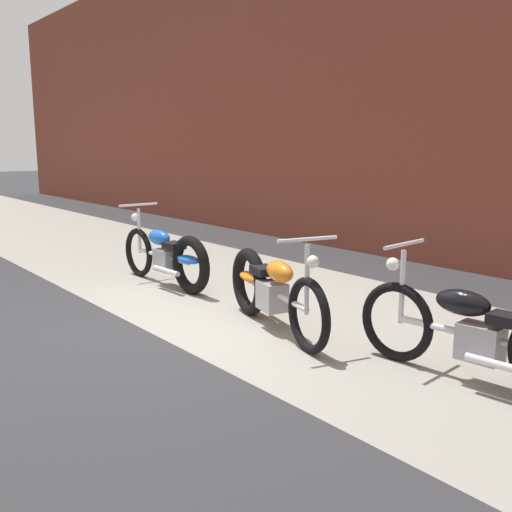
{
  "coord_description": "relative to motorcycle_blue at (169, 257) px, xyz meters",
  "views": [
    {
      "loc": [
        4.89,
        -2.58,
        1.79
      ],
      "look_at": [
        0.59,
        0.86,
        0.75
      ],
      "focal_mm": 40.61,
      "sensor_mm": 36.0,
      "label": 1
    }
  ],
  "objects": [
    {
      "name": "motorcycle_blue",
      "position": [
        0.0,
        0.0,
        0.0
      ],
      "size": [
        2.01,
        0.58,
        1.03
      ],
      "rotation": [
        0.0,
        0.0,
        3.17
      ],
      "color": "black",
      "rests_on": "ground"
    },
    {
      "name": "ground_plane",
      "position": [
        1.53,
        -1.13,
        -0.4
      ],
      "size": [
        80.0,
        80.0,
        0.0
      ],
      "primitive_type": "plane",
      "color": "#2D2D30"
    },
    {
      "name": "motorcycle_black",
      "position": [
        4.31,
        0.23,
        0.0
      ],
      "size": [
        2.01,
        0.58,
        1.03
      ],
      "rotation": [
        0.0,
        0.0,
        3.24
      ],
      "color": "black",
      "rests_on": "ground"
    },
    {
      "name": "brick_building_wall",
      "position": [
        1.53,
        4.07,
        2.7
      ],
      "size": [
        36.0,
        0.5,
        6.2
      ],
      "primitive_type": "cube",
      "color": "brown",
      "rests_on": "ground"
    },
    {
      "name": "sidewalk_slab",
      "position": [
        1.53,
        0.62,
        -0.4
      ],
      "size": [
        36.0,
        3.5,
        0.01
      ],
      "primitive_type": "cube",
      "color": "gray",
      "rests_on": "ground"
    },
    {
      "name": "motorcycle_orange",
      "position": [
        2.12,
        -0.1,
        0.0
      ],
      "size": [
        1.97,
        0.76,
        1.03
      ],
      "rotation": [
        0.0,
        0.0,
        -0.25
      ],
      "color": "black",
      "rests_on": "ground"
    }
  ]
}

